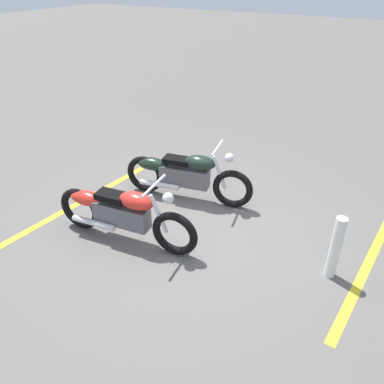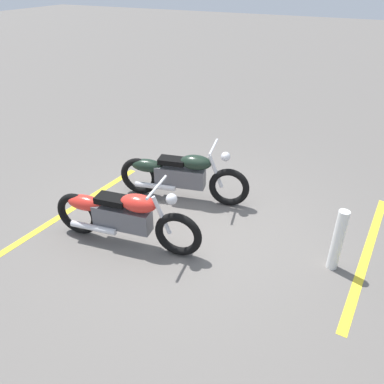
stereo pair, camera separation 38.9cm
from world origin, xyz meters
name	(u,v)px [view 1 (the left image)]	position (x,y,z in m)	size (l,w,h in m)	color
ground_plane	(184,226)	(0.00, 0.00, 0.00)	(60.00, 60.00, 0.00)	#66605B
motorcycle_bright_foreground	(121,212)	(-0.59, -0.73, 0.46)	(2.22, 0.67, 1.04)	black
motorcycle_dark_foreground	(184,174)	(-0.43, 0.70, 0.46)	(2.20, 0.76, 1.04)	black
bollard_post	(335,248)	(2.18, 0.05, 0.44)	(0.14, 0.14, 0.88)	white
parking_stripe_near	(78,204)	(-1.87, -0.38, 0.00)	(3.20, 0.12, 0.01)	yellow
parking_stripe_mid	(368,263)	(2.59, 0.55, 0.00)	(3.20, 0.12, 0.01)	yellow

